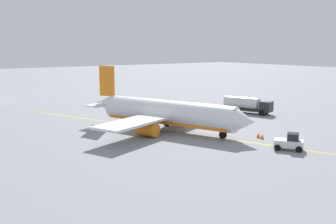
# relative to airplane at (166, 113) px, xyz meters

# --- Properties ---
(ground_plane) EXTENTS (400.00, 400.00, 0.00)m
(ground_plane) POSITION_rel_airplane_xyz_m (0.43, 0.16, -2.74)
(ground_plane) COLOR gray
(airplane) EXTENTS (29.13, 27.36, 9.83)m
(airplane) POSITION_rel_airplane_xyz_m (0.00, 0.00, 0.00)
(airplane) COLOR white
(airplane) RESTS_ON ground
(fuel_tanker) EXTENTS (10.70, 5.83, 3.15)m
(fuel_tanker) POSITION_rel_airplane_xyz_m (-4.07, 22.58, -1.01)
(fuel_tanker) COLOR #2D2D33
(fuel_tanker) RESTS_ON ground
(pushback_tug) EXTENTS (4.10, 3.85, 2.20)m
(pushback_tug) POSITION_rel_airplane_xyz_m (18.77, 6.27, -1.73)
(pushback_tug) COLOR silver
(pushback_tug) RESTS_ON ground
(refueling_worker) EXTENTS (0.42, 0.56, 1.71)m
(refueling_worker) POSITION_rel_airplane_xyz_m (-7.38, 14.08, -1.91)
(refueling_worker) COLOR navy
(refueling_worker) RESTS_ON ground
(safety_cone_nose) EXTENTS (0.58, 0.58, 0.65)m
(safety_cone_nose) POSITION_rel_airplane_xyz_m (12.71, 8.08, -2.41)
(safety_cone_nose) COLOR #F2590F
(safety_cone_nose) RESTS_ON ground
(safety_cone_wingtip) EXTENTS (0.64, 0.64, 0.71)m
(safety_cone_wingtip) POSITION_rel_airplane_xyz_m (11.93, 8.15, -2.38)
(safety_cone_wingtip) COLOR #F2590F
(safety_cone_wingtip) RESTS_ON ground
(taxi_line_marking) EXTENTS (62.47, 24.00, 0.01)m
(taxi_line_marking) POSITION_rel_airplane_xyz_m (0.43, 0.16, -2.73)
(taxi_line_marking) COLOR yellow
(taxi_line_marking) RESTS_ON ground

